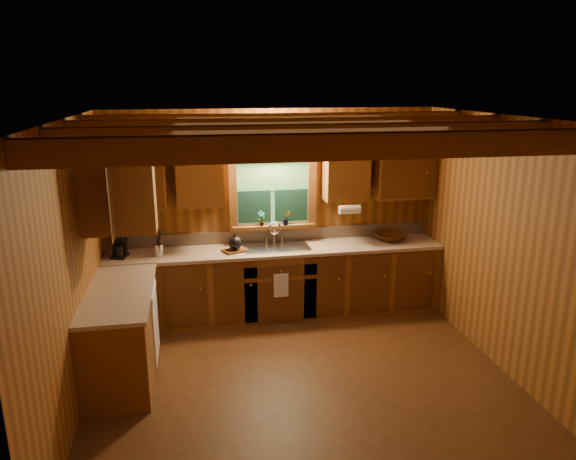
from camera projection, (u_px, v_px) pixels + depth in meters
The scene contains 20 objects.
room at pixel (303, 257), 5.04m from camera, with size 4.20×4.20×4.20m.
ceiling_beams at pixel (304, 131), 4.72m from camera, with size 4.20×2.54×0.18m.
base_cabinets at pixel (241, 294), 6.41m from camera, with size 4.20×2.22×0.86m.
countertop at pixel (241, 259), 6.29m from camera, with size 4.20×2.24×0.04m.
backsplash at pixel (273, 235), 6.91m from camera, with size 4.20×0.02×0.16m, color tan.
dishwasher_panel at pixel (155, 322), 5.66m from camera, with size 0.02×0.60×0.80m, color white.
upper_cabinets at pixel (230, 178), 6.15m from camera, with size 4.19×1.77×0.78m.
window at pixel (273, 194), 6.75m from camera, with size 1.12×0.08×1.00m.
window_sill at pixel (274, 226), 6.82m from camera, with size 1.06×0.14×0.04m, color brown.
wall_sconce at pixel (274, 145), 6.46m from camera, with size 0.45×0.21×0.17m.
paper_towel_roll at pixel (349, 209), 6.63m from camera, with size 0.11×0.11×0.27m, color white.
dish_towel at pixel (281, 285), 6.45m from camera, with size 0.18×0.01×0.30m, color white.
sink at pixel (276, 251), 6.68m from camera, with size 0.82×0.48×0.43m.
coffee_maker at pixel (119, 245), 6.28m from camera, with size 0.17×0.21×0.29m.
utensil_crock at pixel (159, 249), 6.34m from camera, with size 0.11×0.11×0.32m.
cutting_board at pixel (235, 250), 6.51m from camera, with size 0.29×0.21×0.03m, color #532D11.
teakettle at pixel (235, 243), 6.48m from camera, with size 0.16×0.16×0.21m.
wicker_basket at pixel (390, 237), 6.96m from camera, with size 0.40×0.40×0.10m, color #48230C.
potted_plant_left at pixel (261, 218), 6.72m from camera, with size 0.10×0.07×0.20m, color #532D11.
potted_plant_right at pixel (286, 218), 6.78m from camera, with size 0.10×0.08×0.19m, color #532D11.
Camera 1 is at (-1.02, -4.68, 2.91)m, focal length 33.03 mm.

